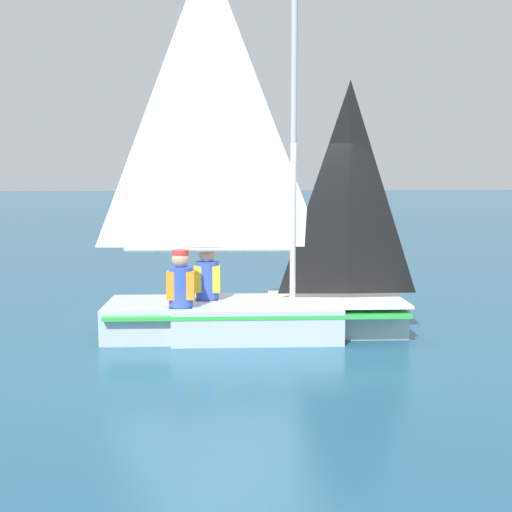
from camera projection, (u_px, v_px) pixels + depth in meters
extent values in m
plane|color=#235675|center=(256.00, 335.00, 8.47)|extent=(260.00, 260.00, 0.00)
cube|color=#B2BCCC|center=(256.00, 318.00, 8.44)|extent=(1.54, 2.24, 0.45)
cube|color=#B2BCCC|center=(369.00, 317.00, 8.51)|extent=(0.82, 0.95, 0.45)
cube|color=#B2BCCC|center=(141.00, 319.00, 8.38)|extent=(1.22, 0.99, 0.45)
cube|color=green|center=(256.00, 307.00, 8.43)|extent=(1.71, 3.89, 0.05)
cube|color=silver|center=(336.00, 299.00, 8.46)|extent=(1.39, 1.84, 0.04)
cylinder|color=#B7B7BC|center=(294.00, 125.00, 8.17)|extent=(0.08, 0.08, 4.58)
cylinder|color=#B7B7BC|center=(209.00, 249.00, 8.31)|extent=(0.27, 2.18, 0.07)
pyramid|color=white|center=(208.00, 100.00, 8.09)|extent=(0.24, 2.07, 3.73)
pyramid|color=black|center=(349.00, 188.00, 8.30)|extent=(0.17, 1.30, 2.75)
cube|color=black|center=(102.00, 324.00, 8.36)|extent=(0.04, 0.08, 0.31)
cube|color=black|center=(208.00, 315.00, 8.58)|extent=(0.27, 0.30, 0.45)
cylinder|color=blue|center=(207.00, 280.00, 8.53)|extent=(0.33, 0.33, 0.50)
cube|color=yellow|center=(207.00, 278.00, 8.53)|extent=(0.29, 0.36, 0.35)
sphere|color=tan|center=(207.00, 254.00, 8.49)|extent=(0.22, 0.22, 0.22)
cylinder|color=blue|center=(207.00, 248.00, 8.48)|extent=(0.23, 0.23, 0.06)
cube|color=black|center=(181.00, 324.00, 8.06)|extent=(0.27, 0.30, 0.45)
cylinder|color=blue|center=(181.00, 287.00, 8.01)|extent=(0.33, 0.33, 0.50)
cube|color=orange|center=(181.00, 285.00, 8.01)|extent=(0.29, 0.36, 0.35)
sphere|color=tan|center=(180.00, 259.00, 7.97)|extent=(0.22, 0.22, 0.22)
cylinder|color=red|center=(180.00, 252.00, 7.96)|extent=(0.23, 0.23, 0.06)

